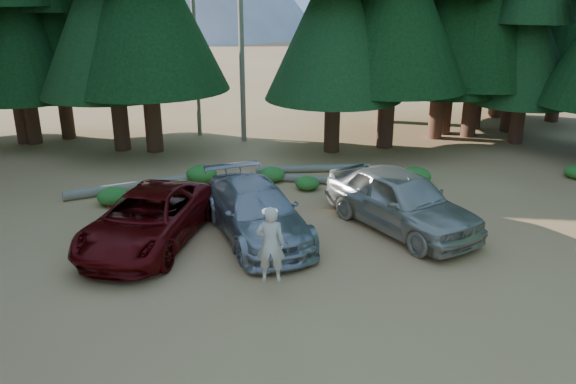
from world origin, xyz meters
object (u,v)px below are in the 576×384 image
at_px(silver_minivan_center, 256,211).
at_px(log_left, 133,186).
at_px(frisbee_player, 270,244).
at_px(silver_minivan_right, 401,200).
at_px(log_mid, 310,179).
at_px(log_right, 313,169).
at_px(red_pickup, 148,219).

xyz_separation_m(silver_minivan_center, log_left, (-3.77, 4.74, -0.60)).
xyz_separation_m(silver_minivan_center, frisbee_player, (-0.14, -3.20, 0.45)).
bearing_deg(log_left, frisbee_player, -80.00).
distance_m(silver_minivan_center, silver_minivan_right, 4.29).
distance_m(log_mid, log_right, 1.33).
height_order(red_pickup, silver_minivan_right, silver_minivan_right).
distance_m(frisbee_player, log_left, 8.80).
height_order(silver_minivan_right, log_right, silver_minivan_right).
relative_size(silver_minivan_center, log_right, 1.17).
relative_size(silver_minivan_right, log_mid, 1.51).
bearing_deg(silver_minivan_center, log_right, 51.54).
bearing_deg(red_pickup, log_mid, 59.15).
height_order(frisbee_player, log_mid, frisbee_player).
relative_size(silver_minivan_center, log_left, 1.13).
xyz_separation_m(silver_minivan_right, log_left, (-8.04, 5.03, -0.73)).
bearing_deg(log_mid, log_left, -159.94).
xyz_separation_m(log_left, log_mid, (6.40, -0.40, -0.02)).
bearing_deg(log_right, silver_minivan_center, -111.99).
bearing_deg(silver_minivan_right, frisbee_player, -167.96).
relative_size(silver_minivan_center, silver_minivan_right, 1.00).
relative_size(red_pickup, silver_minivan_center, 1.02).
xyz_separation_m(log_left, log_right, (6.84, 0.85, -0.02)).
relative_size(silver_minivan_right, frisbee_player, 2.84).
relative_size(log_left, log_mid, 1.34).
distance_m(silver_minivan_right, log_left, 9.51).
height_order(silver_minivan_center, log_left, silver_minivan_center).
distance_m(log_left, log_mid, 6.41).
height_order(log_left, log_right, log_left).
bearing_deg(silver_minivan_right, red_pickup, 155.49).
xyz_separation_m(red_pickup, frisbee_player, (2.90, -3.31, 0.47)).
xyz_separation_m(log_mid, log_right, (0.44, 1.25, 0.00)).
relative_size(log_left, log_right, 1.04).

